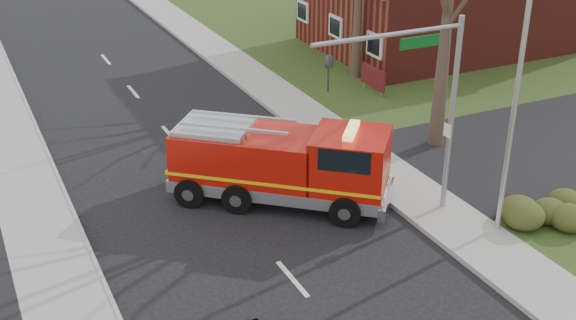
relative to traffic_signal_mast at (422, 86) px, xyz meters
name	(u,v)px	position (x,y,z in m)	size (l,w,h in m)	color
ground	(292,279)	(-5.21, -1.50, -4.71)	(120.00, 120.00, 0.00)	black
sidewalk_right	(463,230)	(0.99, -1.50, -4.63)	(2.40, 80.00, 0.15)	gray
health_center_sign	(373,78)	(5.29, 11.00, -3.83)	(0.12, 2.00, 1.40)	#551315
hedge_corner	(552,212)	(3.79, -2.50, -4.13)	(2.80, 2.00, 0.90)	#2B3413
traffic_signal_mast	(422,86)	(0.00, 0.00, 0.00)	(5.29, 0.18, 6.80)	gray
streetlight_pole	(514,102)	(1.93, -2.00, -0.16)	(1.48, 0.16, 8.40)	#B7BABF
fire_engine	(283,165)	(-3.36, 3.04, -3.35)	(7.34, 6.72, 3.01)	#AF1108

